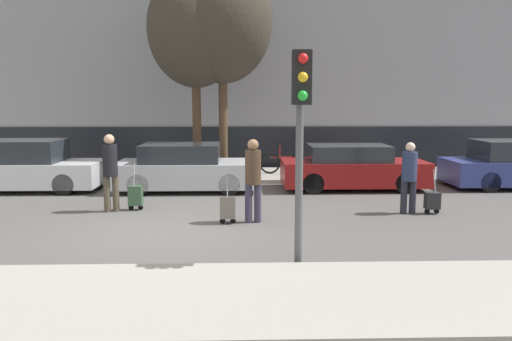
{
  "coord_description": "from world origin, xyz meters",
  "views": [
    {
      "loc": [
        1.59,
        -9.9,
        2.6
      ],
      "look_at": [
        1.94,
        1.8,
        0.95
      ],
      "focal_mm": 35.0,
      "sensor_mm": 36.0,
      "label": 1
    }
  ],
  "objects_px": {
    "parked_bicycle": "(285,163)",
    "trolley_left": "(135,196)",
    "parked_car_2": "(352,168)",
    "pedestrian_left": "(110,168)",
    "trolley_right": "(432,201)",
    "parked_car_0": "(26,167)",
    "traffic_light": "(301,114)",
    "parked_car_1": "(185,168)",
    "trolley_center": "(228,208)",
    "pedestrian_right": "(409,174)",
    "pedestrian_center": "(253,175)",
    "bare_tree_down_street": "(195,29)",
    "bare_tree_near_crossing": "(222,22)"
  },
  "relations": [
    {
      "from": "parked_car_1",
      "to": "pedestrian_left",
      "type": "relative_size",
      "value": 2.21
    },
    {
      "from": "traffic_light",
      "to": "trolley_left",
      "type": "bearing_deg",
      "value": 129.14
    },
    {
      "from": "pedestrian_center",
      "to": "trolley_right",
      "type": "distance_m",
      "value": 4.27
    },
    {
      "from": "parked_car_1",
      "to": "parked_bicycle",
      "type": "distance_m",
      "value": 3.96
    },
    {
      "from": "parked_car_0",
      "to": "pedestrian_left",
      "type": "relative_size",
      "value": 2.3
    },
    {
      "from": "bare_tree_down_street",
      "to": "parked_car_0",
      "type": "bearing_deg",
      "value": -161.76
    },
    {
      "from": "pedestrian_left",
      "to": "trolley_center",
      "type": "xyz_separation_m",
      "value": [
        2.76,
        -1.24,
        -0.7
      ]
    },
    {
      "from": "trolley_left",
      "to": "bare_tree_down_street",
      "type": "relative_size",
      "value": 0.17
    },
    {
      "from": "parked_car_0",
      "to": "pedestrian_right",
      "type": "xyz_separation_m",
      "value": [
        10.1,
        -3.3,
        0.26
      ]
    },
    {
      "from": "bare_tree_down_street",
      "to": "parked_bicycle",
      "type": "bearing_deg",
      "value": 14.23
    },
    {
      "from": "trolley_center",
      "to": "parked_bicycle",
      "type": "distance_m",
      "value": 6.7
    },
    {
      "from": "trolley_right",
      "to": "parked_bicycle",
      "type": "xyz_separation_m",
      "value": [
        -2.9,
        5.68,
        0.18
      ]
    },
    {
      "from": "parked_car_0",
      "to": "trolley_center",
      "type": "bearing_deg",
      "value": -34.75
    },
    {
      "from": "trolley_center",
      "to": "bare_tree_near_crossing",
      "type": "height_order",
      "value": "bare_tree_near_crossing"
    },
    {
      "from": "parked_car_1",
      "to": "pedestrian_left",
      "type": "distance_m",
      "value": 3.16
    },
    {
      "from": "parked_car_1",
      "to": "trolley_left",
      "type": "distance_m",
      "value": 2.8
    },
    {
      "from": "parked_car_0",
      "to": "pedestrian_left",
      "type": "height_order",
      "value": "pedestrian_left"
    },
    {
      "from": "parked_bicycle",
      "to": "bare_tree_near_crossing",
      "type": "distance_m",
      "value": 5.03
    },
    {
      "from": "parked_car_2",
      "to": "trolley_right",
      "type": "xyz_separation_m",
      "value": [
        1.14,
        -3.28,
        -0.31
      ]
    },
    {
      "from": "pedestrian_left",
      "to": "pedestrian_right",
      "type": "bearing_deg",
      "value": 160.92
    },
    {
      "from": "parked_car_1",
      "to": "trolley_right",
      "type": "xyz_separation_m",
      "value": [
        6.02,
        -3.24,
        -0.33
      ]
    },
    {
      "from": "trolley_right",
      "to": "trolley_left",
      "type": "bearing_deg",
      "value": 175.01
    },
    {
      "from": "pedestrian_left",
      "to": "pedestrian_center",
      "type": "relative_size",
      "value": 1.02
    },
    {
      "from": "parked_car_0",
      "to": "bare_tree_near_crossing",
      "type": "distance_m",
      "value": 7.31
    },
    {
      "from": "parked_bicycle",
      "to": "traffic_light",
      "type": "bearing_deg",
      "value": -93.66
    },
    {
      "from": "parked_car_0",
      "to": "pedestrian_left",
      "type": "xyz_separation_m",
      "value": [
        3.19,
        -2.89,
        0.36
      ]
    },
    {
      "from": "parked_car_1",
      "to": "pedestrian_center",
      "type": "xyz_separation_m",
      "value": [
        1.87,
        -3.93,
        0.38
      ]
    },
    {
      "from": "trolley_right",
      "to": "traffic_light",
      "type": "xyz_separation_m",
      "value": [
        -3.5,
        -3.61,
        2.08
      ]
    },
    {
      "from": "parked_car_1",
      "to": "bare_tree_down_street",
      "type": "height_order",
      "value": "bare_tree_down_street"
    },
    {
      "from": "trolley_left",
      "to": "parked_car_1",
      "type": "bearing_deg",
      "value": 71.09
    },
    {
      "from": "pedestrian_left",
      "to": "pedestrian_center",
      "type": "bearing_deg",
      "value": 145.17
    },
    {
      "from": "parked_car_2",
      "to": "parked_bicycle",
      "type": "relative_size",
      "value": 2.37
    },
    {
      "from": "parked_car_2",
      "to": "parked_bicycle",
      "type": "xyz_separation_m",
      "value": [
        -1.77,
        2.4,
        -0.13
      ]
    },
    {
      "from": "pedestrian_center",
      "to": "trolley_center",
      "type": "xyz_separation_m",
      "value": [
        -0.54,
        -0.09,
        -0.68
      ]
    },
    {
      "from": "traffic_light",
      "to": "parked_bicycle",
      "type": "bearing_deg",
      "value": 86.34
    },
    {
      "from": "parked_bicycle",
      "to": "trolley_left",
      "type": "bearing_deg",
      "value": -128.41
    },
    {
      "from": "parked_bicycle",
      "to": "pedestrian_left",
      "type": "bearing_deg",
      "value": -131.08
    },
    {
      "from": "pedestrian_left",
      "to": "parked_car_0",
      "type": "bearing_deg",
      "value": -57.91
    },
    {
      "from": "bare_tree_down_street",
      "to": "trolley_center",
      "type": "bearing_deg",
      "value": -78.82
    },
    {
      "from": "bare_tree_near_crossing",
      "to": "trolley_left",
      "type": "bearing_deg",
      "value": -114.22
    },
    {
      "from": "pedestrian_right",
      "to": "parked_car_2",
      "type": "bearing_deg",
      "value": -74.67
    },
    {
      "from": "parked_car_1",
      "to": "traffic_light",
      "type": "distance_m",
      "value": 7.51
    },
    {
      "from": "parked_car_0",
      "to": "parked_bicycle",
      "type": "relative_size",
      "value": 2.37
    },
    {
      "from": "parked_car_2",
      "to": "trolley_right",
      "type": "bearing_deg",
      "value": -70.85
    },
    {
      "from": "parked_car_2",
      "to": "trolley_center",
      "type": "height_order",
      "value": "parked_car_2"
    },
    {
      "from": "trolley_left",
      "to": "pedestrian_left",
      "type": "bearing_deg",
      "value": -164.36
    },
    {
      "from": "pedestrian_left",
      "to": "bare_tree_down_street",
      "type": "distance_m",
      "value": 6.07
    },
    {
      "from": "pedestrian_left",
      "to": "trolley_right",
      "type": "distance_m",
      "value": 7.51
    },
    {
      "from": "parked_car_2",
      "to": "trolley_left",
      "type": "xyz_separation_m",
      "value": [
        -5.79,
        -2.68,
        -0.27
      ]
    },
    {
      "from": "pedestrian_right",
      "to": "parked_bicycle",
      "type": "bearing_deg",
      "value": -62.31
    }
  ]
}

